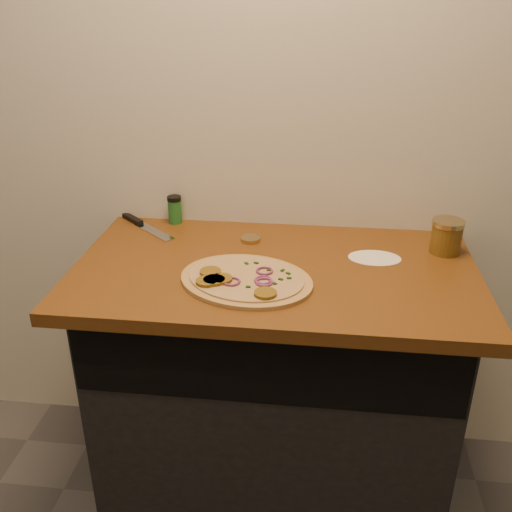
# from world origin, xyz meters

# --- Properties ---
(cabinet) EXTENTS (1.10, 0.60, 0.86)m
(cabinet) POSITION_xyz_m (0.00, 1.45, 0.43)
(cabinet) COLOR black
(cabinet) RESTS_ON ground
(countertop) EXTENTS (1.20, 0.70, 0.04)m
(countertop) POSITION_xyz_m (0.00, 1.42, 0.88)
(countertop) COLOR brown
(countertop) RESTS_ON cabinet
(pizza) EXTENTS (0.47, 0.47, 0.03)m
(pizza) POSITION_xyz_m (-0.07, 1.30, 0.91)
(pizza) COLOR tan
(pizza) RESTS_ON countertop
(chefs_knife) EXTENTS (0.24, 0.21, 0.02)m
(chefs_knife) POSITION_xyz_m (-0.49, 1.67, 0.91)
(chefs_knife) COLOR #B7BAC1
(chefs_knife) RESTS_ON countertop
(mason_jar_lid) EXTENTS (0.09, 0.09, 0.01)m
(mason_jar_lid) POSITION_xyz_m (-0.10, 1.59, 0.91)
(mason_jar_lid) COLOR tan
(mason_jar_lid) RESTS_ON countertop
(salsa_jar) EXTENTS (0.10, 0.10, 0.11)m
(salsa_jar) POSITION_xyz_m (0.52, 1.58, 0.95)
(salsa_jar) COLOR maroon
(salsa_jar) RESTS_ON countertop
(spice_shaker) EXTENTS (0.05, 0.05, 0.10)m
(spice_shaker) POSITION_xyz_m (-0.38, 1.72, 0.95)
(spice_shaker) COLOR #216929
(spice_shaker) RESTS_ON countertop
(flour_spill) EXTENTS (0.16, 0.16, 0.00)m
(flour_spill) POSITION_xyz_m (0.30, 1.51, 0.90)
(flour_spill) COLOR white
(flour_spill) RESTS_ON countertop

